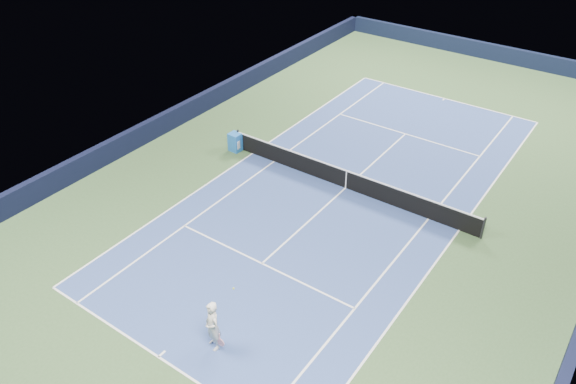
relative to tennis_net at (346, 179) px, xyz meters
The scene contains 18 objects.
ground 0.50m from the tennis_net, ahead, with size 40.00×40.00×0.00m, color #324E2A.
wall_far 19.83m from the tennis_net, 90.00° to the left, with size 22.00×0.35×1.10m, color black.
wall_left 10.83m from the tennis_net, behind, with size 0.35×40.00×1.10m, color black.
court_surface 0.50m from the tennis_net, ahead, with size 10.97×23.77×0.01m, color navy.
baseline_far 11.90m from the tennis_net, 90.00° to the left, with size 10.97×0.08×0.00m, color white.
baseline_near 11.90m from the tennis_net, 90.00° to the right, with size 10.97×0.08×0.00m, color white.
sideline_doubles_right 5.51m from the tennis_net, ahead, with size 0.08×23.77×0.00m, color white.
sideline_doubles_left 5.51m from the tennis_net, behind, with size 0.08×23.77×0.00m, color white.
sideline_singles_right 4.14m from the tennis_net, ahead, with size 0.08×23.77×0.00m, color white.
sideline_singles_left 4.14m from the tennis_net, behind, with size 0.08×23.77×0.00m, color white.
service_line_far 6.42m from the tennis_net, 90.00° to the left, with size 8.23×0.08×0.00m, color white.
service_line_near 6.42m from the tennis_net, 90.00° to the right, with size 8.23×0.08×0.00m, color white.
center_service_line 0.50m from the tennis_net, ahead, with size 0.08×12.80×0.00m, color white.
center_mark_far 11.75m from the tennis_net, 90.00° to the left, with size 0.08×0.30×0.00m, color white.
center_mark_near 11.75m from the tennis_net, 90.00° to the right, with size 0.08×0.30×0.00m, color white.
tennis_net is the anchor object (origin of this frame).
sponsor_cube 6.40m from the tennis_net, behind, with size 0.64×0.56×0.97m.
tennis_player 10.58m from the tennis_net, 83.55° to the right, with size 0.89×1.38×1.89m.
Camera 1 is at (10.23, -19.18, 14.57)m, focal length 35.00 mm.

